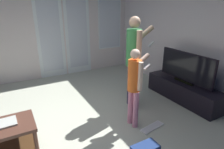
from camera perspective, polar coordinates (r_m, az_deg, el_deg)
name	(u,v)px	position (r m, az deg, el deg)	size (l,w,h in m)	color
ground_plane	(75,131)	(3.18, -11.06, -16.29)	(5.36, 5.45, 0.02)	#B3B7A5
wall_back_with_doors	(42,30)	(5.27, -20.32, 12.33)	(5.36, 0.09, 2.58)	silver
wall_right_plain	(199,36)	(4.22, 24.56, 10.37)	(0.06, 5.45, 2.55)	silver
tv_stand	(183,91)	(4.18, 20.49, -4.68)	(0.44, 1.62, 0.39)	black
flat_screen_tv	(186,68)	(4.01, 21.31, 1.96)	(0.08, 1.24, 0.61)	black
person_adult	(134,55)	(3.45, 6.69, 5.77)	(0.70, 0.46, 1.69)	#312E4D
person_child	(135,82)	(2.92, 6.84, -2.12)	(0.54, 0.36, 1.27)	pink
loose_keyboard	(152,127)	(3.24, 11.97, -15.21)	(0.45, 0.19, 0.02)	white
laptop_closed	(3,124)	(2.73, -29.93, -12.65)	(0.31, 0.23, 0.02)	#B6B9B2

